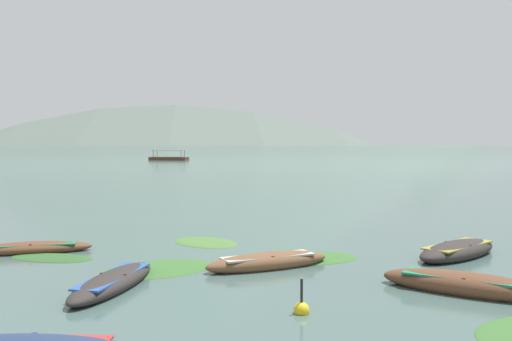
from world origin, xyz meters
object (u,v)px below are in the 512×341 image
(rowboat_3, at_px, (32,248))
(rowboat_6, at_px, (467,285))
(ferry_0, at_px, (169,158))
(rowboat_4, at_px, (458,251))
(rowboat_5, at_px, (113,282))
(rowboat_0, at_px, (268,262))
(mooring_buoy, at_px, (302,309))

(rowboat_3, distance_m, rowboat_6, 14.25)
(ferry_0, bearing_deg, rowboat_6, -78.98)
(rowboat_4, xyz_separation_m, ferry_0, (-23.15, 106.25, 0.24))
(rowboat_4, bearing_deg, rowboat_6, -109.33)
(rowboat_5, height_order, rowboat_6, rowboat_6)
(rowboat_0, distance_m, mooring_buoy, 4.58)
(rowboat_4, bearing_deg, mooring_buoy, -134.81)
(mooring_buoy, bearing_deg, rowboat_6, 19.26)
(ferry_0, bearing_deg, rowboat_5, -83.56)
(rowboat_0, height_order, mooring_buoy, mooring_buoy)
(rowboat_3, bearing_deg, mooring_buoy, -39.56)
(rowboat_3, bearing_deg, rowboat_0, -17.77)
(rowboat_0, height_order, rowboat_6, rowboat_6)
(rowboat_4, bearing_deg, ferry_0, 102.29)
(rowboat_4, height_order, mooring_buoy, mooring_buoy)
(rowboat_6, height_order, ferry_0, ferry_0)
(rowboat_0, distance_m, rowboat_5, 4.78)
(rowboat_4, height_order, rowboat_6, rowboat_6)
(rowboat_5, bearing_deg, ferry_0, 96.44)
(rowboat_3, xyz_separation_m, rowboat_4, (14.67, -1.14, 0.05))
(mooring_buoy, bearing_deg, rowboat_0, 96.49)
(rowboat_0, relative_size, mooring_buoy, 4.67)
(rowboat_3, relative_size, rowboat_5, 0.96)
(rowboat_3, distance_m, rowboat_5, 6.27)
(rowboat_3, xyz_separation_m, mooring_buoy, (8.68, -7.17, -0.06))
(rowboat_0, distance_m, ferry_0, 109.00)
(rowboat_0, bearing_deg, ferry_0, 98.78)
(rowboat_3, height_order, rowboat_4, rowboat_4)
(rowboat_5, relative_size, ferry_0, 0.49)
(ferry_0, bearing_deg, mooring_buoy, -81.31)
(rowboat_6, bearing_deg, rowboat_0, 148.63)
(rowboat_4, distance_m, rowboat_6, 4.76)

